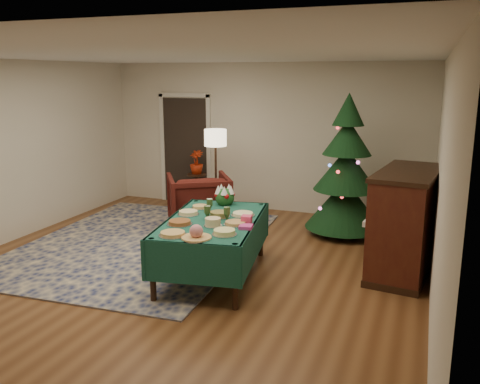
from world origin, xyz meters
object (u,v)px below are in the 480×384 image
at_px(armchair, 199,199).
at_px(potted_plant, 197,167).
at_px(christmas_tree, 346,172).
at_px(side_table, 197,191).
at_px(gift_box, 247,220).
at_px(piano, 405,223).
at_px(buffet_table, 213,231).
at_px(floor_lamp, 215,143).

xyz_separation_m(armchair, potted_plant, (-0.61, 1.22, 0.28)).
bearing_deg(christmas_tree, side_table, 166.14).
xyz_separation_m(gift_box, piano, (1.76, 1.02, -0.14)).
xyz_separation_m(christmas_tree, piano, (0.98, -1.36, -0.35)).
bearing_deg(potted_plant, christmas_tree, -13.86).
relative_size(buffet_table, christmas_tree, 0.93).
bearing_deg(buffet_table, side_table, 118.50).
relative_size(armchair, piano, 0.62).
bearing_deg(gift_box, christmas_tree, 71.70).
relative_size(buffet_table, floor_lamp, 1.31).
xyz_separation_m(side_table, potted_plant, (0.00, -0.00, 0.46)).
xyz_separation_m(gift_box, christmas_tree, (0.79, 2.37, 0.21)).
height_order(side_table, christmas_tree, christmas_tree).
bearing_deg(floor_lamp, potted_plant, 137.50).
bearing_deg(buffet_table, armchair, 119.80).
relative_size(potted_plant, piano, 0.28).
bearing_deg(floor_lamp, christmas_tree, -3.07).
xyz_separation_m(side_table, piano, (3.88, -2.07, 0.33)).
distance_m(gift_box, piano, 2.04).
distance_m(potted_plant, piano, 4.40).
relative_size(buffet_table, side_table, 3.18).
height_order(armchair, potted_plant, armchair).
bearing_deg(christmas_tree, gift_box, -108.30).
xyz_separation_m(armchair, piano, (3.27, -0.85, 0.15)).
height_order(side_table, piano, piano).
relative_size(potted_plant, christmas_tree, 0.20).
relative_size(side_table, piano, 0.40).
distance_m(gift_box, christmas_tree, 2.51).
height_order(armchair, floor_lamp, floor_lamp).
height_order(buffet_table, floor_lamp, floor_lamp).
bearing_deg(buffet_table, gift_box, -4.02).
bearing_deg(buffet_table, floor_lamp, 112.32).
xyz_separation_m(armchair, floor_lamp, (0.04, 0.63, 0.84)).
bearing_deg(armchair, piano, 132.89).
xyz_separation_m(buffet_table, christmas_tree, (1.24, 2.34, 0.40)).
bearing_deg(armchair, floor_lamp, -126.09).
xyz_separation_m(buffet_table, piano, (2.22, 0.99, 0.05)).
bearing_deg(potted_plant, floor_lamp, -42.50).
bearing_deg(gift_box, floor_lamp, 120.45).
distance_m(side_table, piano, 4.41).
xyz_separation_m(gift_box, armchair, (-1.51, 1.87, -0.30)).
height_order(potted_plant, christmas_tree, christmas_tree).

